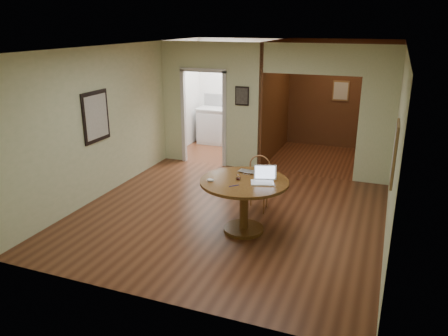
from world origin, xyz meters
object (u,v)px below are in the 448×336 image
at_px(chair, 258,180).
at_px(dining_table, 244,194).
at_px(closed_laptop, 249,173).
at_px(open_laptop, 264,178).

bearing_deg(chair, dining_table, -92.36).
bearing_deg(dining_table, closed_laptop, 96.24).
bearing_deg(chair, open_laptop, -74.17).
height_order(chair, closed_laptop, chair).
distance_m(dining_table, chair, 0.91).
relative_size(chair, closed_laptop, 2.61).
bearing_deg(chair, closed_laptop, -94.02).
height_order(dining_table, open_laptop, open_laptop).
xyz_separation_m(chair, open_laptop, (0.33, -0.86, 0.37)).
distance_m(open_laptop, closed_laptop, 0.41).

